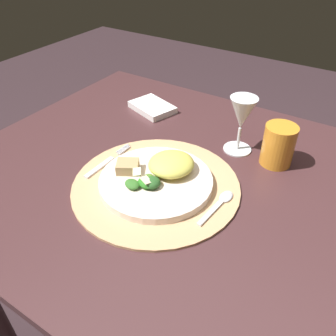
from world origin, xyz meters
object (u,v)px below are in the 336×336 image
(napkin, at_px, (152,107))
(wine_glass, at_px, (242,116))
(dining_table, at_px, (186,223))
(amber_tumbler, at_px, (278,145))
(dinner_plate, at_px, (156,181))
(fork, at_px, (107,162))
(spoon, at_px, (221,202))

(napkin, xyz_separation_m, wine_glass, (0.31, -0.06, 0.09))
(dining_table, height_order, amber_tumbler, amber_tumbler)
(dinner_plate, height_order, fork, dinner_plate)
(fork, distance_m, napkin, 0.30)
(dining_table, xyz_separation_m, fork, (-0.19, -0.06, 0.16))
(spoon, bearing_deg, fork, -176.03)
(dining_table, xyz_separation_m, spoon, (0.10, -0.04, 0.16))
(dining_table, distance_m, fork, 0.26)
(fork, relative_size, napkin, 1.22)
(spoon, relative_size, napkin, 0.95)
(fork, distance_m, wine_glass, 0.35)
(napkin, bearing_deg, spoon, -36.89)
(amber_tumbler, bearing_deg, spoon, -102.20)
(dining_table, height_order, fork, fork)
(dinner_plate, xyz_separation_m, fork, (-0.15, 0.00, -0.01))
(dinner_plate, height_order, wine_glass, wine_glass)
(dining_table, bearing_deg, spoon, -21.44)
(spoon, distance_m, amber_tumbler, 0.22)
(dinner_plate, relative_size, fork, 1.56)
(dining_table, bearing_deg, fork, -162.19)
(wine_glass, bearing_deg, dining_table, -106.05)
(fork, height_order, amber_tumbler, amber_tumbler)
(dinner_plate, relative_size, napkin, 1.91)
(dining_table, bearing_deg, napkin, 138.21)
(dinner_plate, xyz_separation_m, wine_glass, (0.09, 0.24, 0.08))
(dinner_plate, height_order, spoon, dinner_plate)
(wine_glass, distance_m, amber_tumbler, 0.11)
(fork, bearing_deg, dining_table, 17.81)
(dining_table, relative_size, napkin, 8.33)
(fork, height_order, spoon, spoon)
(dining_table, bearing_deg, dinner_plate, -124.70)
(spoon, height_order, wine_glass, wine_glass)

